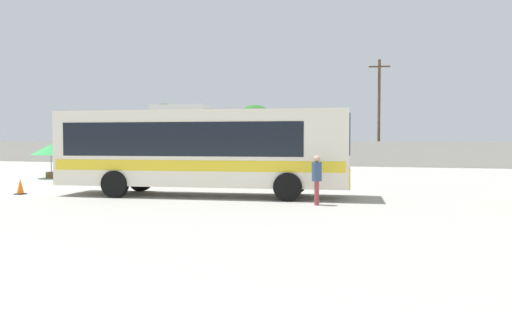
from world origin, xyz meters
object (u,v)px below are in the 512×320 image
Objects in this scene: coach_bus_cream_yellow at (199,147)px; roadside_tree_left at (164,120)px; parked_car_second_dark_blue at (254,158)px; traffic_cone_on_apron at (20,187)px; roadside_tree_midleft at (255,121)px; vendor_umbrella_secondary_green at (51,150)px; attendant_by_bus_door at (317,177)px; utility_pole_near at (379,111)px; parked_car_leftmost_red at (185,157)px.

coach_bus_cream_yellow is 33.50m from roadside_tree_left.
parked_car_second_dark_blue reaches higher than traffic_cone_on_apron.
roadside_tree_left is at bearing 146.88° from parked_car_second_dark_blue.
roadside_tree_midleft is at bearing 102.80° from coach_bus_cream_yellow.
roadside_tree_left is (-4.59, 23.09, 2.67)m from vendor_umbrella_secondary_green.
utility_pole_near is at bearing 88.73° from attendant_by_bus_door.
parked_car_leftmost_red is at bearing -109.42° from roadside_tree_midleft.
utility_pole_near is 1.59× the size of roadside_tree_midleft.
utility_pole_near is 14.23× the size of traffic_cone_on_apron.
traffic_cone_on_apron is at bearing -73.15° from roadside_tree_left.
utility_pole_near is 30.76m from traffic_cone_on_apron.
vendor_umbrella_secondary_green reaches higher than traffic_cone_on_apron.
coach_bus_cream_yellow is 2.03× the size of roadside_tree_midleft.
vendor_umbrella_secondary_green is 24.41m from roadside_tree_midleft.
roadside_tree_left reaches higher than attendant_by_bus_door.
traffic_cone_on_apron is at bearing -166.79° from coach_bus_cream_yellow.
parked_car_second_dark_blue is 0.74× the size of roadside_tree_left.
roadside_tree_midleft reaches higher than vendor_umbrella_secondary_green.
coach_bus_cream_yellow is at bearing -78.77° from parked_car_second_dark_blue.
parked_car_leftmost_red reaches higher than parked_car_second_dark_blue.
utility_pole_near is 12.88m from roadside_tree_midleft.
coach_bus_cream_yellow is at bearing -60.46° from roadside_tree_left.
utility_pole_near reaches higher than roadside_tree_left.
parked_car_second_dark_blue is 0.78× the size of roadside_tree_midleft.
coach_bus_cream_yellow is 2.60× the size of parked_car_leftmost_red.
vendor_umbrella_secondary_green is (-16.83, 7.50, 0.68)m from attendant_by_bus_door.
roadside_tree_left is 1.05× the size of roadside_tree_midleft.
parked_car_leftmost_red is (-14.99, 21.90, -0.18)m from attendant_by_bus_door.
coach_bus_cream_yellow is 7.53m from traffic_cone_on_apron.
utility_pole_near is (17.44, 19.99, 3.11)m from vendor_umbrella_secondary_green.
utility_pole_near reaches higher than parked_car_second_dark_blue.
coach_bus_cream_yellow is 1.93× the size of roadside_tree_left.
vendor_umbrella_secondary_green reaches higher than parked_car_leftmost_red.
traffic_cone_on_apron is (-12.11, -0.17, -0.64)m from attendant_by_bus_door.
roadside_tree_midleft reaches higher than coach_bus_cream_yellow.
parked_car_leftmost_red is (1.85, 14.40, -0.86)m from vendor_umbrella_secondary_green.
utility_pole_near is at bearing -16.93° from roadside_tree_midleft.
roadside_tree_midleft reaches higher than parked_car_second_dark_blue.
attendant_by_bus_door is 2.63× the size of traffic_cone_on_apron.
utility_pole_near is (15.60, 5.59, 3.97)m from parked_car_leftmost_red.
utility_pole_near is at bearing -8.00° from roadside_tree_left.
coach_bus_cream_yellow is at bearing -102.07° from utility_pole_near.
vendor_umbrella_secondary_green is 0.50× the size of parked_car_second_dark_blue.
parked_car_second_dark_blue is at bearing 101.23° from coach_bus_cream_yellow.
parked_car_leftmost_red is 5.90m from parked_car_second_dark_blue.
attendant_by_bus_door is at bearing -67.98° from parked_car_second_dark_blue.
roadside_tree_midleft reaches higher than traffic_cone_on_apron.
vendor_umbrella_secondary_green is at bearing -131.11° from utility_pole_near.
utility_pole_near reaches higher than roadside_tree_midleft.
vendor_umbrella_secondary_green is 0.37× the size of roadside_tree_left.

